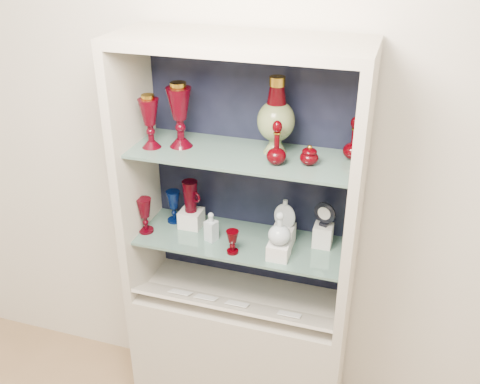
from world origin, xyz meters
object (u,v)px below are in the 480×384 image
(cobalt_goblet, at_px, (174,206))
(ruby_pitcher, at_px, (190,196))
(enamel_urn, at_px, (276,115))
(ruby_goblet_tall, at_px, (145,215))
(ruby_decanter_a, at_px, (277,140))
(lidded_bowl, at_px, (309,155))
(ruby_goblet_small, at_px, (232,242))
(clear_round_decanter, at_px, (280,229))
(ruby_decanter_b, at_px, (354,137))
(pedestal_lamp_right, at_px, (180,115))
(clear_square_bottle, at_px, (211,226))
(flat_flask, at_px, (285,213))
(pedestal_lamp_left, at_px, (150,121))
(cameo_medallion, at_px, (325,214))

(cobalt_goblet, height_order, ruby_pitcher, ruby_pitcher)
(enamel_urn, relative_size, ruby_goblet_tall, 1.87)
(ruby_decanter_a, distance_m, lidded_bowl, 0.14)
(cobalt_goblet, relative_size, ruby_goblet_small, 1.47)
(cobalt_goblet, relative_size, clear_round_decanter, 1.11)
(enamel_urn, xyz_separation_m, ruby_decanter_b, (0.31, 0.02, -0.06))
(clear_round_decanter, bearing_deg, pedestal_lamp_right, 169.53)
(ruby_goblet_tall, xyz_separation_m, clear_round_decanter, (0.63, -0.02, 0.06))
(cobalt_goblet, bearing_deg, clear_square_bottle, -24.60)
(ruby_decanter_a, bearing_deg, lidded_bowl, 15.58)
(flat_flask, bearing_deg, pedestal_lamp_left, -168.21)
(ruby_goblet_tall, height_order, flat_flask, flat_flask)
(ruby_goblet_tall, bearing_deg, ruby_goblet_small, -6.32)
(cobalt_goblet, distance_m, cameo_medallion, 0.71)
(pedestal_lamp_left, height_order, enamel_urn, enamel_urn)
(ruby_decanter_a, xyz_separation_m, clear_square_bottle, (-0.29, 0.02, -0.45))
(ruby_pitcher, relative_size, clear_round_decanter, 1.06)
(clear_round_decanter, bearing_deg, ruby_decanter_b, 33.30)
(ruby_goblet_tall, distance_m, clear_round_decanter, 0.63)
(ruby_decanter_a, bearing_deg, cameo_medallion, 33.62)
(pedestal_lamp_left, height_order, lidded_bowl, pedestal_lamp_left)
(clear_square_bottle, bearing_deg, lidded_bowl, 1.62)
(ruby_pitcher, xyz_separation_m, clear_round_decanter, (0.45, -0.13, -0.01))
(pedestal_lamp_right, xyz_separation_m, cameo_medallion, (0.62, 0.07, -0.40))
(ruby_decanter_b, relative_size, lidded_bowl, 2.25)
(ruby_goblet_small, relative_size, clear_round_decanter, 0.76)
(lidded_bowl, height_order, cameo_medallion, lidded_bowl)
(pedestal_lamp_left, distance_m, clear_square_bottle, 0.53)
(cobalt_goblet, distance_m, clear_square_bottle, 0.25)
(lidded_bowl, height_order, cobalt_goblet, lidded_bowl)
(enamel_urn, xyz_separation_m, flat_flask, (0.06, -0.03, -0.42))
(cobalt_goblet, bearing_deg, flat_flask, -3.87)
(ruby_decanter_a, bearing_deg, enamel_urn, 105.82)
(cobalt_goblet, bearing_deg, ruby_decanter_a, -13.73)
(ruby_goblet_tall, height_order, clear_square_bottle, ruby_goblet_tall)
(clear_square_bottle, xyz_separation_m, clear_round_decanter, (0.32, -0.05, 0.07))
(lidded_bowl, relative_size, flat_flask, 0.63)
(flat_flask, bearing_deg, ruby_goblet_tall, -167.87)
(enamel_urn, distance_m, ruby_goblet_tall, 0.76)
(lidded_bowl, bearing_deg, enamel_urn, 152.35)
(ruby_goblet_small, distance_m, ruby_pitcher, 0.31)
(flat_flask, bearing_deg, clear_round_decanter, -83.67)
(cobalt_goblet, bearing_deg, ruby_pitcher, -9.10)
(cobalt_goblet, bearing_deg, cameo_medallion, 0.13)
(enamel_urn, height_order, clear_square_bottle, enamel_urn)
(flat_flask, height_order, cameo_medallion, flat_flask)
(clear_round_decanter, bearing_deg, ruby_pitcher, 163.36)
(enamel_urn, xyz_separation_m, ruby_goblet_small, (-0.13, -0.16, -0.52))
(ruby_goblet_tall, bearing_deg, ruby_pitcher, 31.23)
(ruby_goblet_tall, xyz_separation_m, clear_square_bottle, (0.31, 0.02, -0.02))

